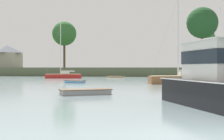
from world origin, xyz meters
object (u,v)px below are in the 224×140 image
Objects in this scene: dinghy_grey at (85,93)px; dinghy_sand at (116,77)px; sailboat_red at (64,77)px; dinghy_skyblue at (75,82)px; sailboat_wood at (184,82)px; cruiser_black at (217,91)px.

dinghy_sand is at bearing 94.87° from dinghy_grey.
sailboat_red is 9.88m from dinghy_sand.
dinghy_grey is 1.39× the size of dinghy_skyblue.
dinghy_grey reaches higher than dinghy_skyblue.
dinghy_grey is at bearing -115.63° from sailboat_wood.
sailboat_red is at bearing 140.31° from sailboat_wood.
dinghy_grey is at bearing 144.77° from cruiser_black.
sailboat_red is at bearing 117.42° from cruiser_black.
sailboat_wood is 3.01× the size of dinghy_sand.
sailboat_red is 35.91m from dinghy_grey.
dinghy_grey is (12.28, -33.75, -0.09)m from sailboat_red.
sailboat_wood is 13.49m from dinghy_skyblue.
sailboat_red reaches higher than cruiser_black.
dinghy_grey is 37.81m from dinghy_sand.
dinghy_skyblue is (-13.66, 22.47, -0.65)m from cruiser_black.
dinghy_grey reaches higher than dinghy_sand.
cruiser_black is at bearing -89.56° from sailboat_wood.
sailboat_wood reaches higher than dinghy_grey.
dinghy_skyblue is at bearing 107.99° from dinghy_grey.
dinghy_skyblue is (6.87, -17.11, -0.10)m from sailboat_red.
dinghy_skyblue is at bearing -68.11° from sailboat_red.
sailboat_wood is at bearing -39.69° from sailboat_red.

